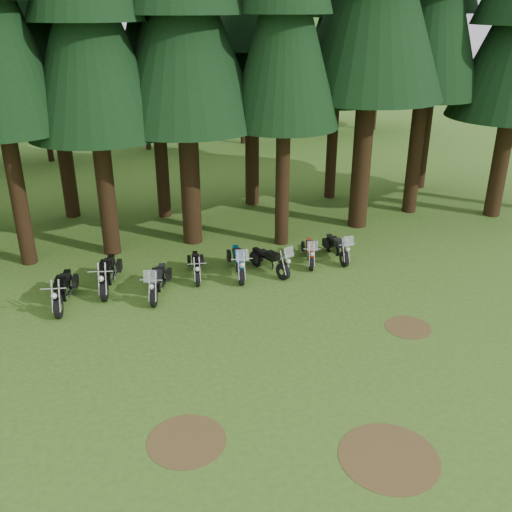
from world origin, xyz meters
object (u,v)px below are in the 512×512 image
object	(u,v)px
motorcycle_0	(63,291)
motorcycle_3	(196,267)
motorcycle_1	(108,275)
motorcycle_5	(270,262)
motorcycle_4	(238,263)
motorcycle_2	(158,283)
motorcycle_6	(310,252)
motorcycle_7	(337,248)

from	to	relation	value
motorcycle_0	motorcycle_3	distance (m)	4.59
motorcycle_1	motorcycle_5	xyz separation A→B (m)	(5.66, -0.74, -0.06)
motorcycle_1	motorcycle_3	bearing A→B (deg)	12.24
motorcycle_4	motorcycle_5	world-z (taller)	motorcycle_4
motorcycle_0	motorcycle_2	distance (m)	3.04
motorcycle_0	motorcycle_6	world-z (taller)	motorcycle_6
motorcycle_2	motorcycle_6	bearing A→B (deg)	27.77
motorcycle_0	motorcycle_2	size ratio (longest dim) A/B	1.06
motorcycle_4	motorcycle_5	bearing A→B (deg)	0.42
motorcycle_6	motorcycle_5	bearing A→B (deg)	-149.16
motorcycle_5	motorcycle_7	distance (m)	2.88
motorcycle_3	motorcycle_4	world-z (taller)	motorcycle_4
motorcycle_4	motorcycle_5	xyz separation A→B (m)	(1.13, -0.22, -0.04)
motorcycle_3	motorcycle_5	size ratio (longest dim) A/B	0.94
motorcycle_6	motorcycle_7	xyz separation A→B (m)	(1.12, -0.03, 0.02)
motorcycle_2	motorcycle_0	bearing A→B (deg)	-166.40
motorcycle_3	motorcycle_4	bearing A→B (deg)	-1.79
motorcycle_5	motorcycle_2	bearing A→B (deg)	165.27
motorcycle_1	motorcycle_0	bearing A→B (deg)	-140.34
motorcycle_4	motorcycle_2	bearing A→B (deg)	-158.03
motorcycle_2	motorcycle_3	bearing A→B (deg)	51.92
motorcycle_7	motorcycle_4	bearing A→B (deg)	-174.61
motorcycle_1	motorcycle_2	bearing A→B (deg)	-20.43
motorcycle_1	motorcycle_6	size ratio (longest dim) A/B	1.23
motorcycle_5	motorcycle_3	bearing A→B (deg)	148.15
motorcycle_0	motorcycle_1	xyz separation A→B (m)	(1.51, 0.68, 0.02)
motorcycle_6	motorcycle_7	world-z (taller)	motorcycle_7
motorcycle_5	motorcycle_6	size ratio (longest dim) A/B	1.06
motorcycle_5	motorcycle_6	bearing A→B (deg)	-9.52
motorcycle_2	motorcycle_4	size ratio (longest dim) A/B	0.95
motorcycle_0	motorcycle_4	world-z (taller)	motorcycle_4
motorcycle_0	motorcycle_3	world-z (taller)	motorcycle_0
motorcycle_2	motorcycle_3	xyz separation A→B (m)	(1.55, 0.92, -0.07)
motorcycle_4	motorcycle_6	bearing A→B (deg)	13.17
motorcycle_1	motorcycle_7	size ratio (longest dim) A/B	1.16
motorcycle_1	motorcycle_4	bearing A→B (deg)	8.90
motorcycle_3	motorcycle_6	bearing A→B (deg)	8.18
motorcycle_4	motorcycle_5	size ratio (longest dim) A/B	1.11
motorcycle_5	motorcycle_6	distance (m)	1.78
motorcycle_0	motorcycle_3	bearing A→B (deg)	19.92
motorcycle_1	motorcycle_7	world-z (taller)	motorcycle_7
motorcycle_7	motorcycle_5	bearing A→B (deg)	-169.95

